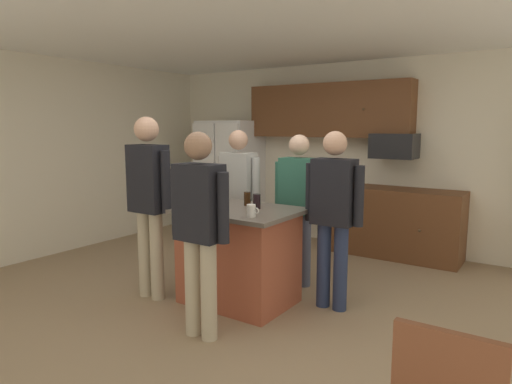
% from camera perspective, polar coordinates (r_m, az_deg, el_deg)
% --- Properties ---
extents(floor, '(7.04, 7.04, 0.00)m').
position_cam_1_polar(floor, '(4.45, -1.35, -14.17)').
color(floor, '#937A5B').
rests_on(floor, ground).
extents(ceiling, '(7.04, 7.04, 0.00)m').
position_cam_1_polar(ceiling, '(4.21, -1.48, 20.65)').
color(ceiling, white).
extents(back_wall, '(6.40, 0.10, 2.60)m').
position_cam_1_polar(back_wall, '(6.61, 12.85, 4.63)').
color(back_wall, beige).
rests_on(back_wall, ground).
extents(side_wall_left, '(0.10, 5.60, 2.60)m').
position_cam_1_polar(side_wall_left, '(6.52, -25.04, 4.01)').
color(side_wall_left, beige).
rests_on(side_wall_left, ground).
extents(cabinet_run_upper, '(2.40, 0.38, 0.75)m').
position_cam_1_polar(cabinet_run_upper, '(6.57, 9.08, 10.17)').
color(cabinet_run_upper, brown).
extents(cabinet_run_lower, '(1.80, 0.63, 0.90)m').
position_cam_1_polar(cabinet_run_lower, '(6.22, 16.68, -3.64)').
color(cabinet_run_lower, brown).
rests_on(cabinet_run_lower, ground).
extents(refrigerator, '(0.90, 0.76, 1.79)m').
position_cam_1_polar(refrigerator, '(7.26, -3.38, 1.92)').
color(refrigerator, white).
rests_on(refrigerator, ground).
extents(microwave_over_range, '(0.56, 0.40, 0.32)m').
position_cam_1_polar(microwave_over_range, '(6.12, 17.13, 5.60)').
color(microwave_over_range, black).
extents(kitchen_island, '(1.14, 0.86, 0.93)m').
position_cam_1_polar(kitchen_island, '(4.39, -2.21, -7.98)').
color(kitchen_island, '#9E4C33').
rests_on(kitchen_island, ground).
extents(person_guest_right, '(0.57, 0.22, 1.66)m').
position_cam_1_polar(person_guest_right, '(3.58, -7.18, -3.73)').
color(person_guest_right, tan).
rests_on(person_guest_right, ground).
extents(person_host_foreground, '(0.57, 0.22, 1.66)m').
position_cam_1_polar(person_host_foreground, '(5.09, -2.22, -0.10)').
color(person_host_foreground, '#4C5166').
rests_on(person_host_foreground, ground).
extents(person_elder_center, '(0.57, 0.24, 1.79)m').
position_cam_1_polar(person_elder_center, '(4.50, -13.46, -0.27)').
color(person_elder_center, tan).
rests_on(person_elder_center, ground).
extents(person_guest_by_door, '(0.57, 0.22, 1.66)m').
position_cam_1_polar(person_guest_by_door, '(4.19, 9.79, -2.05)').
color(person_guest_by_door, '#232D4C').
rests_on(person_guest_by_door, ground).
extents(person_guest_left, '(0.57, 0.22, 1.62)m').
position_cam_1_polar(person_guest_left, '(4.78, 5.40, -1.02)').
color(person_guest_left, '#4C5166').
rests_on(person_guest_left, ground).
extents(mug_ceramic_white, '(0.12, 0.08, 0.11)m').
position_cam_1_polar(mug_ceramic_white, '(3.87, -0.58, -2.40)').
color(mug_ceramic_white, white).
rests_on(mug_ceramic_white, kitchen_island).
extents(tumbler_amber, '(0.07, 0.07, 0.14)m').
position_cam_1_polar(tumbler_amber, '(4.26, 0.10, -1.19)').
color(tumbler_amber, black).
rests_on(tumbler_amber, kitchen_island).
extents(glass_short_whisky, '(0.07, 0.07, 0.13)m').
position_cam_1_polar(glass_short_whisky, '(4.43, -1.11, -0.86)').
color(glass_short_whisky, black).
rests_on(glass_short_whisky, kitchen_island).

